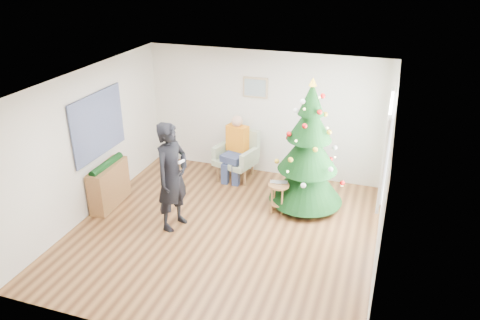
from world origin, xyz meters
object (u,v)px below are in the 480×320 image
(standing_man, at_px, (172,177))
(console, at_px, (109,185))
(armchair, at_px, (237,160))
(stool, at_px, (278,198))
(christmas_tree, at_px, (308,151))

(standing_man, height_order, console, standing_man)
(armchair, xyz_separation_m, standing_man, (-0.41, -2.14, 0.57))
(stool, distance_m, armchair, 1.62)
(console, bearing_deg, standing_man, -13.46)
(armchair, relative_size, standing_man, 0.54)
(stool, bearing_deg, christmas_tree, 42.65)
(stool, height_order, standing_man, standing_man)
(armchair, xyz_separation_m, console, (-1.88, -1.86, 0.02))
(armchair, bearing_deg, standing_man, -85.42)
(armchair, relative_size, console, 1.02)
(armchair, bearing_deg, christmas_tree, -9.03)
(christmas_tree, bearing_deg, standing_man, -144.94)
(armchair, distance_m, console, 2.64)
(stool, relative_size, standing_man, 0.30)
(christmas_tree, relative_size, standing_man, 1.29)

